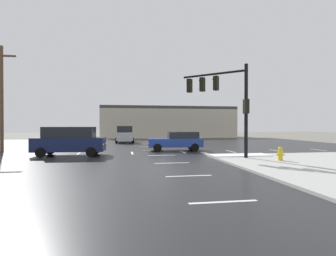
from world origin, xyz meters
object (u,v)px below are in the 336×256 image
object	(u,v)px
traffic_signal_mast	(224,95)
utility_pole_far	(2,96)
suv_silver	(125,134)
suv_navy	(70,140)
sedan_blue	(177,141)
fire_hydrant	(280,154)

from	to	relation	value
traffic_signal_mast	utility_pole_far	size ratio (longest dim) A/B	0.68
suv_silver	suv_navy	world-z (taller)	same
suv_navy	sedan_blue	distance (m)	8.60
traffic_signal_mast	fire_hydrant	distance (m)	5.10
utility_pole_far	suv_silver	bearing A→B (deg)	44.90
traffic_signal_mast	utility_pole_far	xyz separation A→B (m)	(-16.26, 7.31, 0.37)
sedan_blue	fire_hydrant	bearing A→B (deg)	121.93
traffic_signal_mast	utility_pole_far	world-z (taller)	utility_pole_far
fire_hydrant	suv_navy	bearing A→B (deg)	155.65
fire_hydrant	utility_pole_far	xyz separation A→B (m)	(-18.67, 9.99, 3.99)
suv_navy	sedan_blue	bearing A→B (deg)	21.23
fire_hydrant	utility_pole_far	distance (m)	21.54
suv_silver	utility_pole_far	distance (m)	14.62
sedan_blue	utility_pole_far	size ratio (longest dim) A/B	0.54
suv_silver	sedan_blue	world-z (taller)	suv_silver
suv_navy	sedan_blue	size ratio (longest dim) A/B	1.07
suv_silver	suv_navy	size ratio (longest dim) A/B	0.98
fire_hydrant	suv_silver	world-z (taller)	suv_silver
traffic_signal_mast	suv_silver	world-z (taller)	traffic_signal_mast
suv_navy	utility_pole_far	xyz separation A→B (m)	(-6.07, 4.29, 3.44)
fire_hydrant	utility_pole_far	size ratio (longest dim) A/B	0.09
traffic_signal_mast	fire_hydrant	world-z (taller)	traffic_signal_mast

